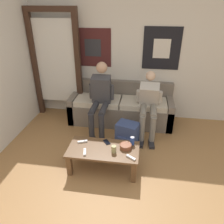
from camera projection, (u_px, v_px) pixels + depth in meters
wall_back at (128, 55)px, 4.26m from camera, size 10.00×0.07×2.55m
door_frame at (56, 59)px, 4.30m from camera, size 1.00×0.10×2.15m
couch at (121, 108)px, 4.42m from camera, size 2.03×0.69×0.78m
coffee_table at (103, 152)px, 3.15m from camera, size 1.02×0.52×0.35m
person_seated_adult at (100, 96)px, 3.95m from camera, size 0.47×0.87×1.27m
person_seated_teen at (149, 103)px, 3.88m from camera, size 0.47×0.88×1.12m
backpack at (127, 134)px, 3.74m from camera, size 0.42×0.38×0.40m
ceramic_bowl at (126, 146)px, 3.12m from camera, size 0.17×0.17×0.06m
pillar_candle at (114, 149)px, 3.03m from camera, size 0.07×0.07×0.12m
drink_can_blue at (132, 141)px, 3.19m from camera, size 0.07×0.07×0.12m
game_controller_near_left at (85, 152)px, 3.03m from camera, size 0.07×0.15×0.03m
game_controller_near_right at (131, 158)px, 2.93m from camera, size 0.14×0.11×0.03m
game_controller_far_center at (82, 142)px, 3.26m from camera, size 0.15×0.09×0.03m
cell_phone at (107, 142)px, 3.26m from camera, size 0.13×0.15×0.01m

